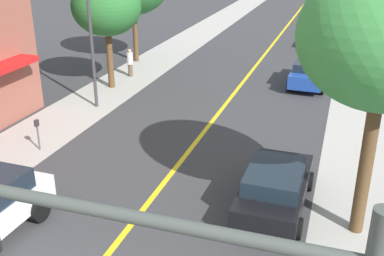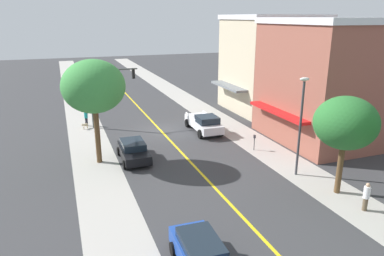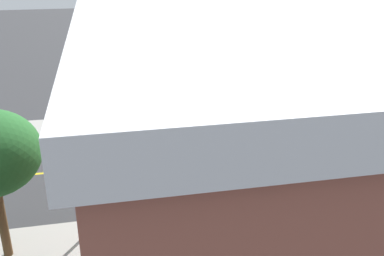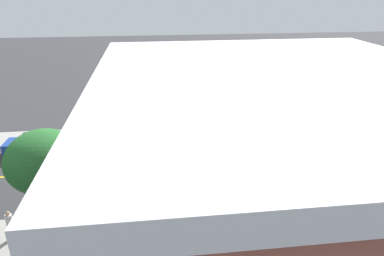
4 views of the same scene
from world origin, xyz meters
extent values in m
plane|color=#38383A|center=(0.00, 0.00, 0.00)|extent=(140.00, 140.00, 0.00)
cube|color=#ADA8A0|center=(-6.70, 0.00, 0.00)|extent=(3.31, 126.00, 0.01)
cube|color=#ADA8A0|center=(6.70, 0.00, 0.00)|extent=(3.31, 126.00, 0.01)
cube|color=yellow|center=(0.00, 0.00, 0.00)|extent=(0.20, 126.00, 0.00)
cube|color=beige|center=(-14.20, -3.78, 5.06)|extent=(9.21, 8.60, 10.12)
cube|color=silver|center=(-14.20, -3.78, 10.37)|extent=(9.51, 8.90, 0.50)
cube|color=slate|center=(-8.91, -3.78, 3.03)|extent=(1.36, 6.53, 0.24)
cube|color=#935142|center=(-14.20, 7.22, 4.92)|extent=(11.25, 9.81, 9.85)
cube|color=silver|center=(-14.20, 7.22, 10.10)|extent=(11.55, 10.11, 0.50)
cube|color=red|center=(-8.10, 7.22, 2.85)|extent=(0.95, 7.46, 0.24)
cylinder|color=brown|center=(-6.84, 16.09, 1.55)|extent=(0.35, 0.35, 3.09)
ellipsoid|color=#286B2D|center=(-6.84, 16.09, 4.48)|extent=(3.70, 3.70, 3.14)
cylinder|color=brown|center=(6.38, 6.04, 2.03)|extent=(0.39, 0.39, 4.05)
ellipsoid|color=#3D8E42|center=(6.38, 6.04, 5.72)|extent=(4.46, 4.46, 3.79)
cylinder|color=red|center=(-5.47, 1.29, 0.30)|extent=(0.24, 0.24, 0.61)
sphere|color=#B2B2B7|center=(-5.47, 1.29, 0.68)|extent=(0.22, 0.22, 0.22)
cylinder|color=#B2B2B7|center=(-5.64, 1.29, 0.33)|extent=(0.10, 0.10, 0.10)
cylinder|color=#B2B2B7|center=(-5.30, 1.29, 0.33)|extent=(0.10, 0.10, 0.10)
cylinder|color=#4C4C51|center=(-5.73, 7.77, 0.51)|extent=(0.07, 0.07, 1.02)
cube|color=#2D2D33|center=(-5.73, 7.77, 1.15)|extent=(0.12, 0.18, 0.26)
cylinder|color=#474C47|center=(5.91, -2.97, 3.05)|extent=(0.20, 0.20, 6.10)
cylinder|color=#474C47|center=(3.64, -2.97, 5.58)|extent=(4.53, 0.14, 0.14)
cube|color=black|center=(1.78, -2.97, 5.08)|extent=(0.26, 0.32, 0.90)
sphere|color=red|center=(1.78, -2.97, 5.38)|extent=(0.20, 0.20, 0.20)
sphere|color=yellow|center=(1.78, -2.97, 5.08)|extent=(0.20, 0.20, 0.20)
sphere|color=green|center=(1.78, -2.97, 4.78)|extent=(0.20, 0.20, 0.20)
cylinder|color=#38383D|center=(-6.06, 12.98, 3.23)|extent=(0.16, 0.16, 6.45)
ellipsoid|color=silver|center=(-6.06, 12.98, 6.60)|extent=(0.70, 0.36, 0.24)
cube|color=black|center=(3.88, 6.56, 0.63)|extent=(1.93, 4.38, 0.63)
cube|color=#19232D|center=(3.88, 6.34, 1.20)|extent=(1.68, 2.38, 0.50)
cylinder|color=black|center=(2.97, 8.01, 0.32)|extent=(0.23, 0.64, 0.64)
cylinder|color=black|center=(4.84, 7.98, 0.32)|extent=(0.23, 0.64, 0.64)
cylinder|color=black|center=(2.93, 5.13, 0.32)|extent=(0.23, 0.64, 0.64)
cylinder|color=black|center=(4.80, 5.11, 0.32)|extent=(0.23, 0.64, 0.64)
cube|color=#19232D|center=(3.66, 19.76, 1.26)|extent=(1.62, 2.48, 0.44)
cylinder|color=black|center=(2.75, 18.53, 0.32)|extent=(0.24, 0.65, 0.64)
cylinder|color=black|center=(4.50, 18.47, 0.32)|extent=(0.24, 0.65, 0.64)
cube|color=silver|center=(-3.73, 1.70, 0.76)|extent=(2.08, 5.48, 0.72)
cube|color=#19232D|center=(-3.71, 2.68, 1.43)|extent=(1.85, 2.00, 0.61)
cube|color=silver|center=(-4.66, 0.63, 1.24)|extent=(0.16, 2.83, 0.24)
cube|color=silver|center=(-2.85, 0.59, 1.24)|extent=(0.16, 2.83, 0.24)
cylinder|color=black|center=(-4.67, 3.57, 0.40)|extent=(0.30, 0.81, 0.80)
cylinder|color=black|center=(-2.71, 3.52, 0.40)|extent=(0.30, 0.81, 0.80)
cylinder|color=black|center=(-4.75, -0.13, 0.40)|extent=(0.30, 0.81, 0.80)
cylinder|color=black|center=(-2.79, -0.18, 0.40)|extent=(0.30, 0.81, 0.80)
cylinder|color=brown|center=(-6.75, 18.37, 0.38)|extent=(0.27, 0.27, 0.76)
cylinder|color=silver|center=(-6.75, 18.37, 1.11)|extent=(0.36, 0.36, 0.70)
sphere|color=tan|center=(-6.75, 18.37, 1.57)|extent=(0.22, 0.22, 0.22)
cylinder|color=black|center=(6.49, -3.99, 0.40)|extent=(0.25, 0.25, 0.81)
cylinder|color=teal|center=(6.49, -3.99, 1.18)|extent=(0.34, 0.34, 0.74)
sphere|color=#936B4C|center=(6.49, -3.99, 1.66)|extent=(0.23, 0.23, 0.23)
ellipsoid|color=#C6B28C|center=(6.68, -3.05, 0.40)|extent=(0.67, 0.61, 0.28)
sphere|color=#C6B28C|center=(6.96, -2.83, 0.48)|extent=(0.22, 0.22, 0.22)
cylinder|color=#C6B28C|center=(6.86, -2.91, 0.13)|extent=(0.10, 0.10, 0.26)
cylinder|color=#C6B28C|center=(6.51, -3.18, 0.13)|extent=(0.10, 0.10, 0.26)
camera|label=1|loc=(5.45, -6.37, 8.09)|focal=43.63mm
camera|label=2|loc=(8.53, 31.89, 10.38)|focal=33.73mm
camera|label=3|loc=(-22.56, 11.88, 11.42)|focal=41.68mm
camera|label=4|loc=(-22.91, 10.84, 12.55)|focal=33.10mm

